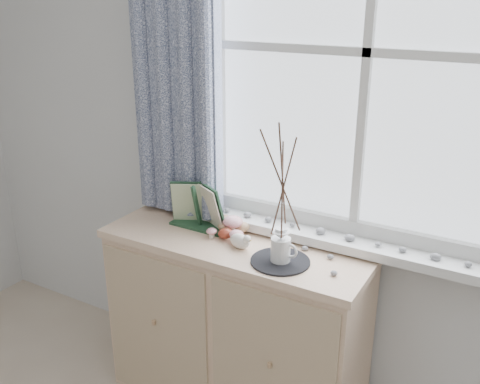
{
  "coord_description": "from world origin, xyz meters",
  "views": [
    {
      "loc": [
        0.91,
        -0.06,
        1.87
      ],
      "look_at": [
        -0.1,
        1.7,
        1.1
      ],
      "focal_mm": 40.0,
      "sensor_mm": 36.0,
      "label": 1
    }
  ],
  "objects_px": {
    "botanical_book": "(195,207)",
    "twig_pitcher": "(283,181)",
    "sideboard": "(235,323)",
    "toadstool_cluster": "(231,226)"
  },
  "relations": [
    {
      "from": "botanical_book",
      "to": "twig_pitcher",
      "type": "height_order",
      "value": "twig_pitcher"
    },
    {
      "from": "sideboard",
      "to": "toadstool_cluster",
      "type": "xyz_separation_m",
      "value": [
        -0.04,
        0.03,
        0.47
      ]
    },
    {
      "from": "botanical_book",
      "to": "toadstool_cluster",
      "type": "xyz_separation_m",
      "value": [
        0.18,
        0.02,
        -0.06
      ]
    },
    {
      "from": "sideboard",
      "to": "botanical_book",
      "type": "height_order",
      "value": "botanical_book"
    },
    {
      "from": "twig_pitcher",
      "to": "toadstool_cluster",
      "type": "bearing_deg",
      "value": 163.8
    },
    {
      "from": "sideboard",
      "to": "twig_pitcher",
      "type": "relative_size",
      "value": 2.01
    },
    {
      "from": "sideboard",
      "to": "botanical_book",
      "type": "bearing_deg",
      "value": 176.93
    },
    {
      "from": "sideboard",
      "to": "botanical_book",
      "type": "relative_size",
      "value": 3.83
    },
    {
      "from": "sideboard",
      "to": "toadstool_cluster",
      "type": "height_order",
      "value": "toadstool_cluster"
    },
    {
      "from": "toadstool_cluster",
      "to": "botanical_book",
      "type": "bearing_deg",
      "value": -174.71
    }
  ]
}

